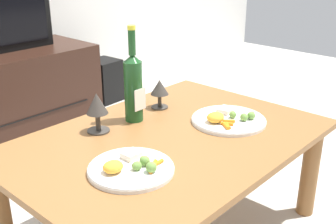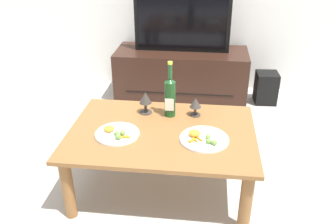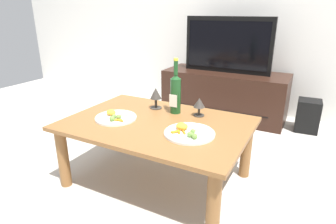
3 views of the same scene
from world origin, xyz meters
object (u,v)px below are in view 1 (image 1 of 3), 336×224
wine_bottle (133,85)px  dining_table (169,154)px  dinner_plate_left (131,168)px  floor_speaker (104,80)px  dinner_plate_right (228,119)px  goblet_right (160,89)px  goblet_left (97,106)px

wine_bottle → dining_table: bearing=-97.4°
dining_table → dinner_plate_left: bearing=-162.8°
floor_speaker → wine_bottle: bearing=-127.6°
floor_speaker → wine_bottle: (-0.80, -1.17, 0.42)m
dinner_plate_left → dinner_plate_right: 0.51m
floor_speaker → wine_bottle: size_ratio=0.81×
dinner_plate_left → dinner_plate_right: dinner_plate_right is taller
goblet_right → dinner_plate_left: (-0.45, -0.31, -0.07)m
goblet_right → dinner_plate_left: bearing=-145.8°
dining_table → goblet_left: goblet_left is taller
goblet_left → goblet_right: goblet_left is taller
goblet_left → wine_bottle: bearing=-6.3°
floor_speaker → goblet_right: goblet_right is taller
dining_table → floor_speaker: dining_table is taller
dinner_plate_right → dining_table: bearing=163.0°
dinner_plate_left → dinner_plate_right: (0.51, 0.00, -0.00)m
wine_bottle → dinner_plate_right: wine_bottle is taller
dining_table → floor_speaker: bearing=59.0°
floor_speaker → goblet_left: 1.55m
dining_table → goblet_left: bearing=121.4°
wine_bottle → goblet_left: bearing=173.7°
dining_table → dinner_plate_left: (-0.26, -0.08, 0.08)m
dining_table → wine_bottle: 0.30m
dining_table → wine_bottle: (0.03, 0.21, 0.21)m
dinner_plate_right → wine_bottle: bearing=128.7°
goblet_right → goblet_left: bearing=-180.0°
goblet_right → wine_bottle: bearing=-173.7°
dining_table → dinner_plate_right: bearing=-17.0°
wine_bottle → dinner_plate_right: (0.23, -0.29, -0.13)m
dining_table → goblet_right: goblet_right is taller
goblet_left → goblet_right: size_ratio=1.21×
floor_speaker → dinner_plate_right: (-0.57, -1.46, 0.28)m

